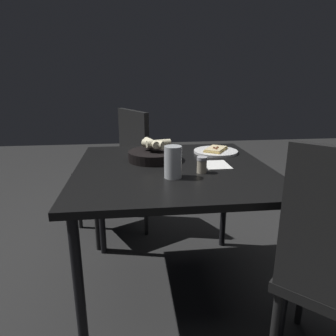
{
  "coord_description": "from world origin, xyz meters",
  "views": [
    {
      "loc": [
        1.42,
        -0.19,
        1.14
      ],
      "look_at": [
        0.04,
        -0.03,
        0.73
      ],
      "focal_mm": 32.41,
      "sensor_mm": 36.0,
      "label": 1
    }
  ],
  "objects_px": {
    "bread_basket": "(154,154)",
    "chair_near": "(120,165)",
    "pepper_shaker": "(202,166)",
    "pizza_plate": "(216,151)",
    "dining_table": "(173,179)",
    "beer_glass": "(173,163)"
  },
  "relations": [
    {
      "from": "bread_basket",
      "to": "chair_near",
      "type": "height_order",
      "value": "chair_near"
    },
    {
      "from": "pepper_shaker",
      "to": "pizza_plate",
      "type": "bearing_deg",
      "value": 155.61
    },
    {
      "from": "dining_table",
      "to": "pepper_shaker",
      "type": "xyz_separation_m",
      "value": [
        0.12,
        0.12,
        0.1
      ]
    },
    {
      "from": "pepper_shaker",
      "to": "chair_near",
      "type": "height_order",
      "value": "chair_near"
    },
    {
      "from": "dining_table",
      "to": "bread_basket",
      "type": "height_order",
      "value": "bread_basket"
    },
    {
      "from": "beer_glass",
      "to": "chair_near",
      "type": "distance_m",
      "value": 1.01
    },
    {
      "from": "dining_table",
      "to": "pepper_shaker",
      "type": "bearing_deg",
      "value": 44.77
    },
    {
      "from": "bread_basket",
      "to": "pepper_shaker",
      "type": "height_order",
      "value": "bread_basket"
    },
    {
      "from": "beer_glass",
      "to": "bread_basket",
      "type": "bearing_deg",
      "value": -168.15
    },
    {
      "from": "bread_basket",
      "to": "chair_near",
      "type": "relative_size",
      "value": 0.29
    },
    {
      "from": "bread_basket",
      "to": "pizza_plate",
      "type": "bearing_deg",
      "value": 108.78
    },
    {
      "from": "bread_basket",
      "to": "pepper_shaker",
      "type": "xyz_separation_m",
      "value": [
        0.24,
        0.2,
        -0.0
      ]
    },
    {
      "from": "dining_table",
      "to": "pepper_shaker",
      "type": "height_order",
      "value": "pepper_shaker"
    },
    {
      "from": "chair_near",
      "to": "dining_table",
      "type": "bearing_deg",
      "value": 20.8
    },
    {
      "from": "pizza_plate",
      "to": "pepper_shaker",
      "type": "height_order",
      "value": "pepper_shaker"
    },
    {
      "from": "bread_basket",
      "to": "beer_glass",
      "type": "xyz_separation_m",
      "value": [
        0.3,
        0.06,
        0.03
      ]
    },
    {
      "from": "beer_glass",
      "to": "pepper_shaker",
      "type": "relative_size",
      "value": 1.87
    },
    {
      "from": "pizza_plate",
      "to": "chair_near",
      "type": "distance_m",
      "value": 0.8
    },
    {
      "from": "beer_glass",
      "to": "pepper_shaker",
      "type": "distance_m",
      "value": 0.15
    },
    {
      "from": "bread_basket",
      "to": "beer_glass",
      "type": "bearing_deg",
      "value": 11.85
    },
    {
      "from": "pizza_plate",
      "to": "dining_table",
      "type": "bearing_deg",
      "value": -48.9
    },
    {
      "from": "bread_basket",
      "to": "chair_near",
      "type": "bearing_deg",
      "value": -162.18
    }
  ]
}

